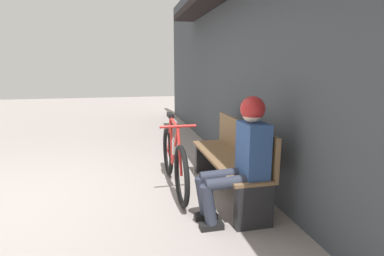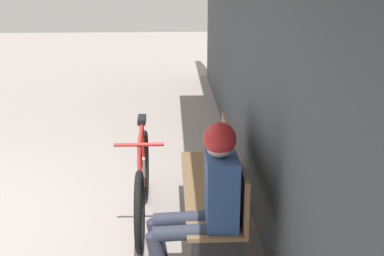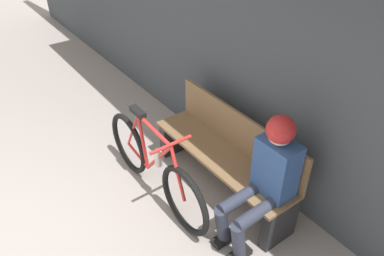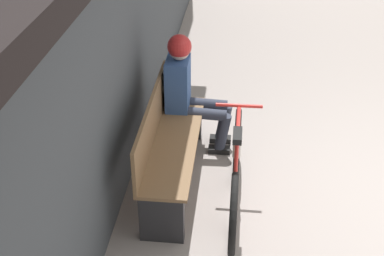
{
  "view_description": "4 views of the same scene",
  "coord_description": "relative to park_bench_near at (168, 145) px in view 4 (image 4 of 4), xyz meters",
  "views": [
    {
      "loc": [
        3.37,
        0.92,
        1.47
      ],
      "look_at": [
        0.25,
        1.63,
        0.81
      ],
      "focal_mm": 28.0,
      "sensor_mm": 36.0,
      "label": 1
    },
    {
      "loc": [
        4.25,
        1.72,
        2.3
      ],
      "look_at": [
        0.16,
        1.9,
        0.94
      ],
      "focal_mm": 50.0,
      "sensor_mm": 36.0,
      "label": 2
    },
    {
      "loc": [
        2.28,
        0.18,
        2.72
      ],
      "look_at": [
        0.04,
        1.83,
        0.74
      ],
      "focal_mm": 35.0,
      "sensor_mm": 36.0,
      "label": 3
    },
    {
      "loc": [
        -3.77,
        1.47,
        3.05
      ],
      "look_at": [
        -0.15,
        1.84,
        0.82
      ],
      "focal_mm": 50.0,
      "sensor_mm": 36.0,
      "label": 4
    }
  ],
  "objects": [
    {
      "name": "person_seated",
      "position": [
        0.62,
        -0.12,
        0.29
      ],
      "size": [
        0.34,
        0.65,
        1.21
      ],
      "color": "#2D3342",
      "rests_on": "ground_plane"
    },
    {
      "name": "bicycle",
      "position": [
        -0.32,
        -0.62,
        -0.04
      ],
      "size": [
        1.67,
        0.4,
        0.9
      ],
      "color": "black",
      "rests_on": "ground_plane"
    },
    {
      "name": "park_bench_near",
      "position": [
        0.0,
        0.0,
        0.0
      ],
      "size": [
        1.66,
        0.42,
        0.85
      ],
      "color": "brown",
      "rests_on": "ground_plane"
    },
    {
      "name": "storefront_wall",
      "position": [
        -0.23,
        0.41,
        1.26
      ],
      "size": [
        12.0,
        0.56,
        3.2
      ],
      "color": "#3D4247",
      "rests_on": "ground_plane"
    }
  ]
}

